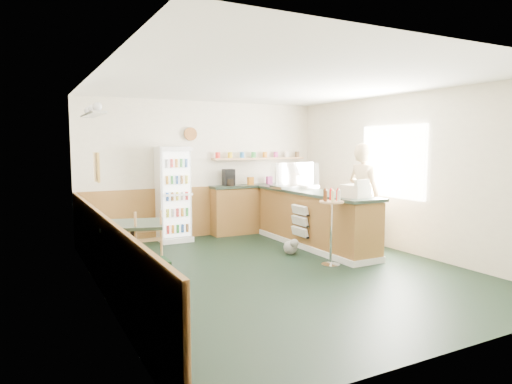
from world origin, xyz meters
TOP-DOWN VIEW (x-y plane):
  - ground at (0.00, 0.00)m, footprint 6.00×6.00m
  - room_envelope at (-0.23, 0.73)m, footprint 5.04×6.02m
  - service_counter at (1.35, 1.07)m, footprint 0.68×3.01m
  - back_counter at (1.19, 2.80)m, footprint 2.24×0.42m
  - drinks_fridge at (-0.73, 2.74)m, footprint 0.60×0.52m
  - display_case at (1.35, 1.73)m, footprint 0.85×0.44m
  - cash_register at (1.35, -0.04)m, footprint 0.42×0.43m
  - shopkeeper at (2.05, 0.56)m, footprint 0.51×0.67m
  - condiment_stand at (0.83, -0.13)m, footprint 0.37×0.37m
  - newspaper_rack at (0.99, 0.99)m, footprint 0.09×0.47m
  - cafe_table at (-2.05, 0.30)m, footprint 0.93×0.93m
  - cafe_chair at (-1.93, -0.08)m, footprint 0.38×0.38m
  - dog_doorstop at (0.66, 0.75)m, footprint 0.24×0.31m

SIDE VIEW (x-z plane):
  - ground at x=0.00m, z-range 0.00..0.00m
  - dog_doorstop at x=0.66m, z-range -0.01..0.28m
  - service_counter at x=1.35m, z-range -0.04..0.97m
  - newspaper_rack at x=0.99m, z-range 0.23..0.78m
  - cafe_chair at x=-1.93m, z-range 0.02..1.03m
  - back_counter at x=1.19m, z-range -0.30..1.39m
  - cafe_table at x=-2.05m, z-range 0.17..1.00m
  - condiment_stand at x=0.83m, z-range 0.17..1.33m
  - drinks_fridge at x=-0.73m, z-range 0.00..1.81m
  - shopkeeper at x=2.05m, z-range 0.00..1.87m
  - cash_register at x=1.35m, z-range 1.01..1.21m
  - display_case at x=1.35m, z-range 1.01..1.49m
  - room_envelope at x=-0.23m, z-range 0.16..2.88m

